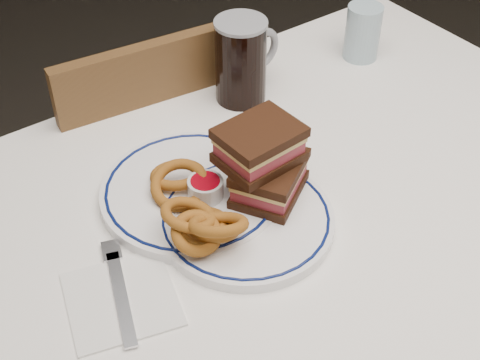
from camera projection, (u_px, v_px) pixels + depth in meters
dining_table at (284, 248)px, 1.13m from camera, size 1.27×0.87×0.75m
chair_far at (150, 173)px, 1.53m from camera, size 0.44×0.44×0.87m
main_plate at (246, 219)px, 1.02m from camera, size 0.27×0.27×0.02m
reuben_sandwich at (264, 162)px, 1.01m from camera, size 0.15×0.14×0.12m
onion_rings_main at (204, 225)px, 0.96m from camera, size 0.11×0.13×0.09m
ketchup_ramekin at (206, 188)px, 1.03m from camera, size 0.06×0.06×0.03m
beer_mug at (242, 60)px, 1.22m from camera, size 0.14×0.10×0.16m
water_glass at (363, 32)px, 1.35m from camera, size 0.07×0.07×0.11m
far_plate at (192, 192)px, 1.06m from camera, size 0.29×0.29×0.02m
onion_rings_far at (179, 180)px, 1.05m from camera, size 0.11×0.13×0.06m
napkin_fork at (121, 297)px, 0.92m from camera, size 0.18×0.20×0.01m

